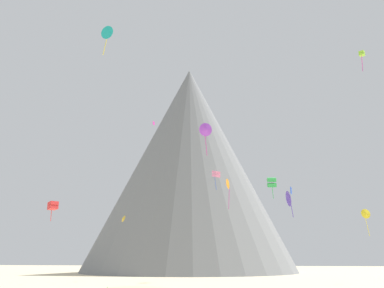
# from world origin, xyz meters

# --- Properties ---
(rock_massif) EXTENTS (84.30, 84.30, 66.37)m
(rock_massif) POSITION_xyz_m (-13.89, 99.02, 31.15)
(rock_massif) COLOR slate
(rock_massif) RESTS_ON ground_plane
(kite_gold_low) EXTENTS (1.47, 1.54, 1.40)m
(kite_gold_low) POSITION_xyz_m (-18.50, 51.05, 11.78)
(kite_gold_low) COLOR gold
(kite_green_mid) EXTENTS (1.47, 1.57, 3.60)m
(kite_green_mid) POSITION_xyz_m (10.43, 38.56, 16.07)
(kite_green_mid) COLOR green
(kite_violet_mid) EXTENTS (1.89, 1.38, 4.44)m
(kite_violet_mid) POSITION_xyz_m (1.54, 23.02, 20.63)
(kite_violet_mid) COLOR purple
(kite_orange_mid) EXTENTS (0.85, 1.78, 5.06)m
(kite_orange_mid) POSITION_xyz_m (3.14, 38.88, 16.01)
(kite_orange_mid) COLOR orange
(kite_magenta_high) EXTENTS (0.35, 0.69, 0.84)m
(kite_magenta_high) POSITION_xyz_m (-12.75, 51.23, 31.51)
(kite_magenta_high) COLOR #D1339E
(kite_teal_high) EXTENTS (1.95, 0.82, 4.34)m
(kite_teal_high) POSITION_xyz_m (-11.60, 19.57, 34.19)
(kite_teal_high) COLOR teal
(kite_indigo_low) EXTENTS (1.01, 1.98, 1.92)m
(kite_indigo_low) POSITION_xyz_m (11.80, 22.62, 11.24)
(kite_indigo_low) COLOR #5138B2
(kite_red_low) EXTENTS (1.79, 1.78, 2.99)m
(kite_red_low) POSITION_xyz_m (-23.12, 30.75, 11.97)
(kite_red_low) COLOR red
(kite_yellow_low) EXTENTS (1.89, 1.07, 4.99)m
(kite_yellow_low) POSITION_xyz_m (27.80, 51.69, 12.05)
(kite_yellow_low) COLOR yellow
(kite_lime_high) EXTENTS (0.98, 0.98, 3.14)m
(kite_lime_high) POSITION_xyz_m (24.01, 29.11, 33.14)
(kite_lime_high) COLOR #8CD133
(kite_blue_low) EXTENTS (0.48, 0.70, 4.04)m
(kite_blue_low) POSITION_xyz_m (12.40, 27.34, 12.18)
(kite_blue_low) COLOR blue
(kite_pink_mid) EXTENTS (1.84, 1.84, 4.05)m
(kite_pink_mid) POSITION_xyz_m (-0.01, 53.83, 20.75)
(kite_pink_mid) COLOR pink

